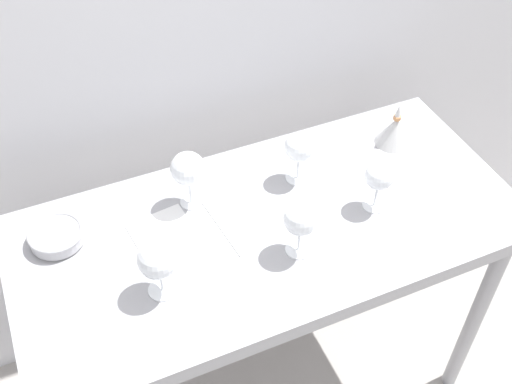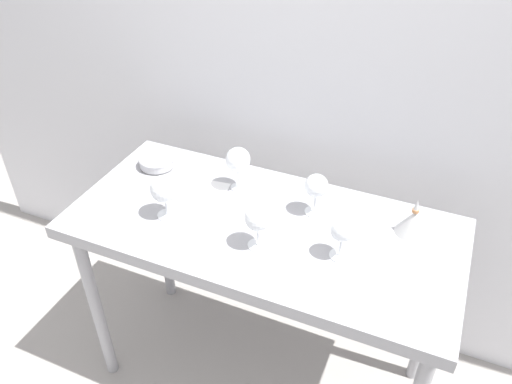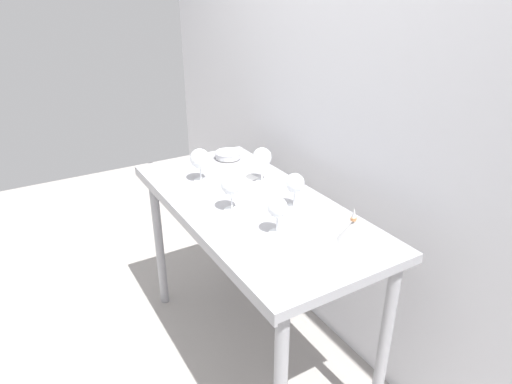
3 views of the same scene
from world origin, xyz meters
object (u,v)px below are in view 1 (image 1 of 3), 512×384
Objects in this scene: tasting_sheet_lower at (245,217)px; decanter_funnel at (395,130)px; wine_glass_far_left at (188,170)px; wine_glass_far_right at (299,148)px; wine_glass_near_right at (379,177)px; tasting_bowl at (56,235)px; wine_glass_near_center at (301,219)px; wine_glass_near_left at (158,261)px; tasting_sheet_upper at (168,240)px.

decanter_funnel is at bearing 5.44° from tasting_sheet_lower.
wine_glass_far_right is at bearing -5.26° from wine_glass_far_left.
tasting_bowl is (-0.84, 0.22, -0.08)m from wine_glass_near_right.
wine_glass_near_center is (-0.27, -0.06, 0.01)m from wine_glass_near_right.
tasting_bowl is at bearing 179.70° from decanter_funnel.
wine_glass_near_right is 0.38m from tasting_sheet_lower.
wine_glass_far_right is 1.05× the size of wine_glass_near_right.
wine_glass_near_left is 0.87m from decanter_funnel.
wine_glass_near_center reaches higher than tasting_sheet_lower.
wine_glass_far_right is 0.54m from wine_glass_near_left.
wine_glass_near_right is at bearing -51.58° from wine_glass_far_right.
wine_glass_far_right is 1.15× the size of decanter_funnel.
decanter_funnel is (0.54, 0.11, 0.04)m from tasting_sheet_lower.
wine_glass_near_center reaches higher than wine_glass_far_right.
wine_glass_near_left is 0.78× the size of tasting_sheet_upper.
wine_glass_far_left is at bearing -0.60° from tasting_bowl.
wine_glass_far_right is 0.75× the size of tasting_sheet_upper.
wine_glass_far_right reaches higher than decanter_funnel.
wine_glass_far_left is 1.05× the size of wine_glass_near_left.
tasting_sheet_lower is at bearing -7.70° from tasting_sheet_upper.
tasting_bowl is at bearing 160.56° from tasting_sheet_lower.
tasting_sheet_upper is at bearing 151.17° from wine_glass_near_center.
tasting_sheet_upper is 0.91× the size of tasting_sheet_lower.
wine_glass_near_left reaches higher than tasting_sheet_lower.
wine_glass_far_right reaches higher than tasting_bowl.
wine_glass_far_left reaches higher than wine_glass_near_center.
wine_glass_near_center reaches higher than tasting_sheet_upper.
wine_glass_far_left reaches higher than wine_glass_near_right.
wine_glass_near_right is 0.71× the size of tasting_sheet_upper.
wine_glass_near_center is 0.78× the size of tasting_sheet_upper.
wine_glass_near_right is (0.15, -0.19, -0.01)m from wine_glass_far_right.
wine_glass_far_right is 0.96× the size of wine_glass_near_left.
wine_glass_far_right is 0.24m from tasting_sheet_lower.
decanter_funnel is (0.83, 0.26, -0.07)m from wine_glass_near_left.
wine_glass_far_right reaches higher than tasting_sheet_lower.
wine_glass_near_center is 1.19× the size of decanter_funnel.
wine_glass_near_center is at bearing -2.84° from wine_glass_near_left.
wine_glass_near_right is at bearing -17.45° from tasting_sheet_upper.
wine_glass_far_left reaches higher than wine_glass_near_left.
tasting_bowl is 1.04× the size of decanter_funnel.
wine_glass_near_center reaches higher than tasting_bowl.
wine_glass_near_right reaches higher than tasting_bowl.
wine_glass_far_left reaches higher than tasting_sheet_upper.
tasting_sheet_upper is 0.78m from decanter_funnel.
wine_glass_far_left is at bearing 130.43° from tasting_sheet_lower.
wine_glass_near_right is at bearing 3.83° from wine_glass_near_left.
decanter_funnel is at bearing -0.30° from tasting_bowl.
wine_glass_near_left is (-0.17, -0.26, -0.01)m from wine_glass_far_left.
tasting_sheet_lower is at bearing -13.34° from tasting_bowl.
wine_glass_near_right reaches higher than decanter_funnel.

